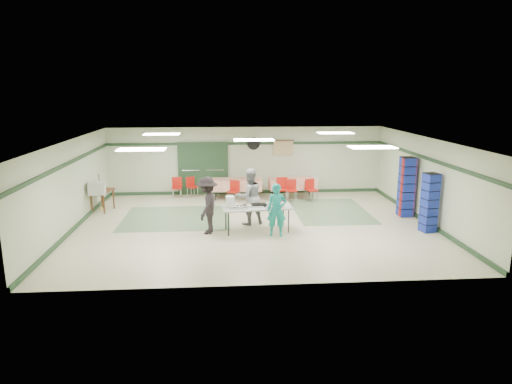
{
  "coord_description": "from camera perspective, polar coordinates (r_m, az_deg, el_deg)",
  "views": [
    {
      "loc": [
        -0.95,
        -13.72,
        4.19
      ],
      "look_at": [
        0.05,
        -0.3,
        1.13
      ],
      "focal_mm": 32.0,
      "sensor_mm": 36.0,
      "label": 1
    }
  ],
  "objects": [
    {
      "name": "sheet_tray_right",
      "position": [
        13.57,
        2.24,
        -1.81
      ],
      "size": [
        0.6,
        0.48,
        0.02
      ],
      "primitive_type": "cube",
      "rotation": [
        0.0,
        0.0,
        0.1
      ],
      "color": "silver",
      "rests_on": "serving_table"
    },
    {
      "name": "baseboard_back",
      "position": [
        18.68,
        -1.23,
        0.02
      ],
      "size": [
        11.0,
        0.06,
        0.12
      ],
      "primitive_type": "cube",
      "color": "#213D24",
      "rests_on": "floor"
    },
    {
      "name": "double_door_left",
      "position": [
        18.47,
        -8.08,
        2.88
      ],
      "size": [
        0.9,
        0.06,
        2.1
      ],
      "primitive_type": "cube",
      "color": "#969996",
      "rests_on": "floor"
    },
    {
      "name": "chair_c",
      "position": [
        17.48,
        6.86,
        0.56
      ],
      "size": [
        0.5,
        0.5,
        0.84
      ],
      "rotation": [
        0.0,
        0.0,
        0.36
      ],
      "color": "#B20E10",
      "rests_on": "floor"
    },
    {
      "name": "volunteer_grey",
      "position": [
        14.26,
        -0.81,
        -0.58
      ],
      "size": [
        1.04,
        0.92,
        1.78
      ],
      "primitive_type": "imported",
      "rotation": [
        0.0,
        0.0,
        3.47
      ],
      "color": "gray",
      "rests_on": "floor"
    },
    {
      "name": "sheet_tray_left",
      "position": [
        13.43,
        -2.32,
        -1.95
      ],
      "size": [
        0.59,
        0.47,
        0.02
      ],
      "primitive_type": "cube",
      "rotation": [
        0.0,
        0.0,
        0.1
      ],
      "color": "silver",
      "rests_on": "serving_table"
    },
    {
      "name": "volunteer_dark",
      "position": [
        13.45,
        -6.11,
        -1.67
      ],
      "size": [
        0.83,
        1.2,
        1.69
      ],
      "primitive_type": "imported",
      "rotation": [
        0.0,
        0.0,
        -1.77
      ],
      "color": "black",
      "rests_on": "floor"
    },
    {
      "name": "crate_stack_blue_a",
      "position": [
        15.97,
        18.31,
        0.62
      ],
      "size": [
        0.47,
        0.47,
        2.0
      ],
      "primitive_type": "cube",
      "rotation": [
        0.0,
        0.0,
        0.08
      ],
      "color": "#1A349E",
      "rests_on": "floor"
    },
    {
      "name": "trim_left",
      "position": [
        14.61,
        -22.27,
        3.42
      ],
      "size": [
        0.06,
        9.0,
        0.1
      ],
      "primitive_type": "cube",
      "rotation": [
        0.0,
        0.0,
        1.57
      ],
      "color": "#213D24",
      "rests_on": "wall_back"
    },
    {
      "name": "floor",
      "position": [
        14.38,
        -0.28,
        -4.15
      ],
      "size": [
        11.0,
        11.0,
        0.0
      ],
      "primitive_type": "plane",
      "color": "beige",
      "rests_on": "ground"
    },
    {
      "name": "chair_b",
      "position": [
        17.31,
        3.31,
        0.65
      ],
      "size": [
        0.45,
        0.45,
        0.91
      ],
      "rotation": [
        0.0,
        0.0,
        0.08
      ],
      "color": "#B20E10",
      "rests_on": "floor"
    },
    {
      "name": "sheet_tray_mid",
      "position": [
        13.64,
        -0.35,
        -1.71
      ],
      "size": [
        0.62,
        0.49,
        0.02
      ],
      "primitive_type": "cube",
      "rotation": [
        0.0,
        0.0,
        0.1
      ],
      "color": "silver",
      "rests_on": "serving_table"
    },
    {
      "name": "dining_table_a",
      "position": [
        17.91,
        4.59,
        1.09
      ],
      "size": [
        1.84,
        0.87,
        0.77
      ],
      "rotation": [
        0.0,
        0.0,
        0.04
      ],
      "color": "red",
      "rests_on": "floor"
    },
    {
      "name": "foam_box_stack",
      "position": [
        13.51,
        -3.27,
        -1.21
      ],
      "size": [
        0.26,
        0.24,
        0.33
      ],
      "primitive_type": "cube",
      "rotation": [
        0.0,
        0.0,
        0.1
      ],
      "color": "white",
      "rests_on": "serving_table"
    },
    {
      "name": "green_patch_b",
      "position": [
        16.23,
        9.27,
        -2.33
      ],
      "size": [
        2.5,
        3.5,
        0.01
      ],
      "primitive_type": "cube",
      "color": "slate",
      "rests_on": "floor"
    },
    {
      "name": "wall_fan",
      "position": [
        18.33,
        -0.31,
        6.09
      ],
      "size": [
        0.5,
        0.1,
        0.5
      ],
      "primitive_type": "cylinder",
      "rotation": [
        1.57,
        0.0,
        0.0
      ],
      "color": "black",
      "rests_on": "wall_back"
    },
    {
      "name": "wall_left",
      "position": [
        14.73,
        -22.15,
        0.73
      ],
      "size": [
        0.0,
        9.0,
        9.0
      ],
      "primitive_type": "plane",
      "rotation": [
        1.57,
        0.0,
        1.57
      ],
      "color": "beige",
      "rests_on": "floor"
    },
    {
      "name": "broom",
      "position": [
        16.85,
        -18.87,
        0.03
      ],
      "size": [
        0.06,
        0.21,
        1.28
      ],
      "primitive_type": "cylinder",
      "rotation": [
        0.14,
        0.0,
        -0.15
      ],
      "color": "brown",
      "rests_on": "floor"
    },
    {
      "name": "dining_table_b",
      "position": [
        17.71,
        -2.46,
        0.99
      ],
      "size": [
        1.99,
        0.96,
        0.77
      ],
      "rotation": [
        0.0,
        0.0,
        -0.05
      ],
      "color": "red",
      "rests_on": "floor"
    },
    {
      "name": "scroll_banner",
      "position": [
        18.47,
        3.42,
        5.49
      ],
      "size": [
        0.8,
        0.02,
        0.6
      ],
      "primitive_type": "cube",
      "color": "tan",
      "rests_on": "wall_back"
    },
    {
      "name": "wall_right",
      "position": [
        15.42,
        20.56,
        1.36
      ],
      "size": [
        0.0,
        9.0,
        9.0
      ],
      "primitive_type": "plane",
      "rotation": [
        1.57,
        0.0,
        -1.57
      ],
      "color": "beige",
      "rests_on": "floor"
    },
    {
      "name": "ceiling",
      "position": [
        13.84,
        -0.29,
        6.61
      ],
      "size": [
        11.0,
        11.0,
        0.0
      ],
      "primitive_type": "plane",
      "rotation": [
        3.14,
        0.0,
        0.0
      ],
      "color": "silver",
      "rests_on": "wall_back"
    },
    {
      "name": "chair_a",
      "position": [
        17.36,
        4.43,
        0.52
      ],
      "size": [
        0.39,
        0.39,
        0.84
      ],
      "rotation": [
        0.0,
        0.0,
        0.0
      ],
      "color": "#B20E10",
      "rests_on": "floor"
    },
    {
      "name": "wall_front",
      "position": [
        9.7,
        1.55,
        -4.24
      ],
      "size": [
        11.0,
        0.0,
        11.0
      ],
      "primitive_type": "plane",
      "rotation": [
        -1.57,
        0.0,
        0.0
      ],
      "color": "beige",
      "rests_on": "floor"
    },
    {
      "name": "printer_table",
      "position": [
        16.76,
        -18.66,
        -0.13
      ],
      "size": [
        0.75,
        0.97,
        0.74
      ],
      "rotation": [
        0.0,
        0.0,
        -0.25
      ],
      "color": "brown",
      "rests_on": "floor"
    },
    {
      "name": "chair_loose_a",
      "position": [
        18.21,
        -8.07,
        0.9
      ],
      "size": [
        0.5,
        0.51,
        0.78
      ],
      "rotation": [
        0.0,
        0.0,
        0.58
      ],
      "color": "#B20E10",
      "rests_on": "floor"
    },
    {
      "name": "volunteer_teal",
      "position": [
        13.16,
        2.61,
        -2.28
      ],
      "size": [
        0.61,
        0.45,
        1.54
      ],
      "primitive_type": "imported",
      "rotation": [
        0.0,
        0.0,
        -0.15
      ],
      "color": "#13847C",
      "rests_on": "floor"
    },
    {
      "name": "chair_loose_b",
      "position": [
        18.08,
        -9.87,
        0.82
      ],
      "size": [
        0.38,
        0.38,
        0.81
      ],
      "rotation": [
        0.0,
        0.0,
        0.01
      ],
      "color": "#B20E10",
      "rests_on": "floor"
    },
    {
      "name": "office_printer",
      "position": [
        16.1,
        -19.28,
        0.47
      ],
      "size": [
        0.58,
        0.53,
        0.42
      ],
      "primitive_type": "cube",
      "rotation": [
        0.0,
        0.0,
        0.13
      ],
      "color": "#B5B5B0",
      "rests_on": "printer_table"
    },
    {
      "name": "crate_stack_blue_b",
      "position": [
        14.44,
        20.87,
        -1.26
      ],
      "size": [
        0.46,
        0.46,
        1.78
      ],
      "primitive_type": "cube",
      "rotation": [
        0.0,
        0.0,
        0.2
      ],
      "color": "#1A349E",
      "rests_on": "floor"
    },
    {
      "name": "trim_right",
      "position": [
        15.3,
        20.66,
        3.93
      ],
      "size": [
        0.06,
        9.0,
        0.1
      ],
      "primitive_type": "cube",
      "rotation": [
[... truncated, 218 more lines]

